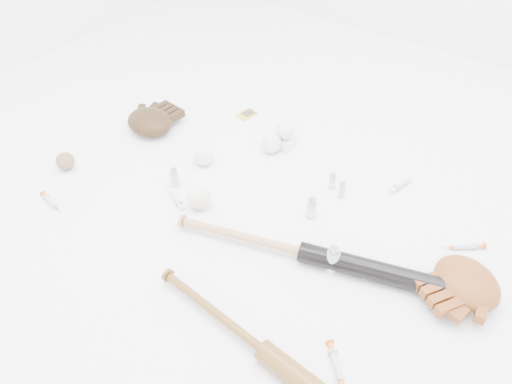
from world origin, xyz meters
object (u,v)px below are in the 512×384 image
Objects in this scene: bat_wood at (264,351)px; glove_dark at (150,122)px; pedestal at (284,142)px; bat_dark at (303,252)px.

bat_wood is 1.10m from glove_dark.
bat_wood reaches higher than pedestal.
bat_dark reaches higher than bat_wood.
pedestal is (-0.36, 0.45, -0.01)m from bat_dark.
bat_wood is at bearing -59.89° from pedestal.
glove_dark is at bearing -155.38° from pedestal.
pedestal is at bearing 125.39° from bat_wood.
glove_dark is 3.25× the size of pedestal.
bat_dark is at bearing -8.33° from glove_dark.
bat_dark is at bearing -51.06° from pedestal.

